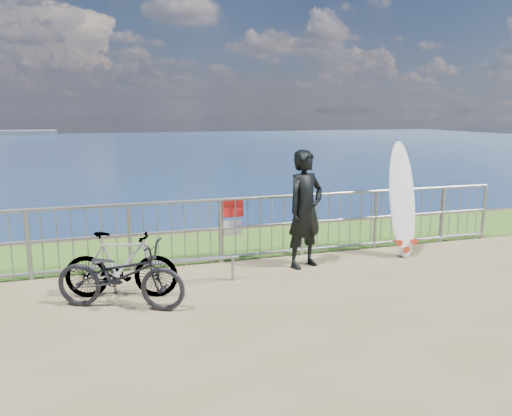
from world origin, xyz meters
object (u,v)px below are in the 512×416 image
object	(u,v)px
surfer	(305,209)
surfboard	(402,204)
bicycle_near	(120,275)
bicycle_far	(121,265)

from	to	relation	value
surfer	surfboard	world-z (taller)	surfboard
surfer	bicycle_near	bearing A→B (deg)	176.77
bicycle_near	bicycle_far	xyz separation A→B (m)	(0.03, 0.40, 0.01)
surfboard	bicycle_near	distance (m)	5.05
bicycle_near	bicycle_far	bearing A→B (deg)	21.39
bicycle_near	surfboard	bearing A→B (deg)	-52.89
surfboard	bicycle_far	xyz separation A→B (m)	(-4.89, -0.63, -0.48)
surfboard	bicycle_near	xyz separation A→B (m)	(-4.92, -1.03, -0.49)
surfer	bicycle_near	xyz separation A→B (m)	(-3.02, -0.95, -0.52)
bicycle_near	bicycle_far	distance (m)	0.40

